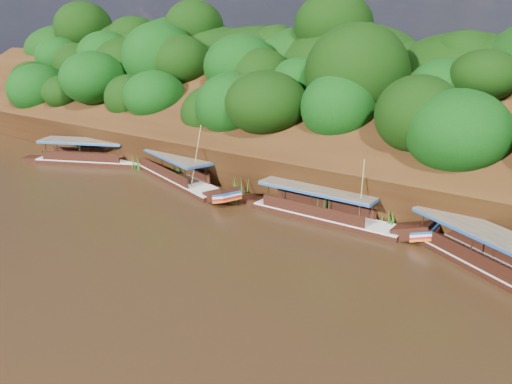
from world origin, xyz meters
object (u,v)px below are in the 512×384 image
Objects in this scene: boat_1 at (335,215)px; boat_2 at (181,177)px; boat_0 at (503,269)px; boat_3 at (99,159)px.

boat_2 reaches higher than boat_1.
boat_2 reaches higher than boat_0.
boat_3 is at bearing -153.98° from boat_0.
boat_2 is at bearing -25.22° from boat_3.
boat_1 is at bearing 16.52° from boat_2.
boat_0 is at bearing -10.67° from boat_1.
boat_0 is 38.34m from boat_3.
boat_0 is 0.85× the size of boat_2.
boat_3 is at bearing -161.78° from boat_2.
boat_2 is 11.51m from boat_3.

